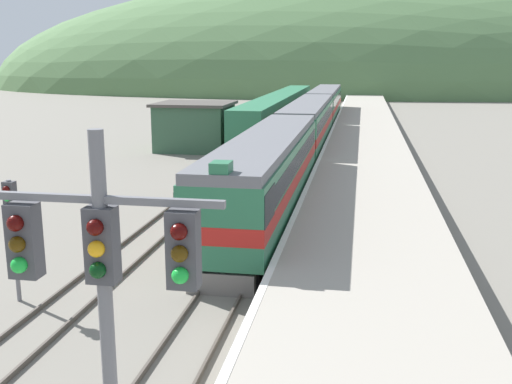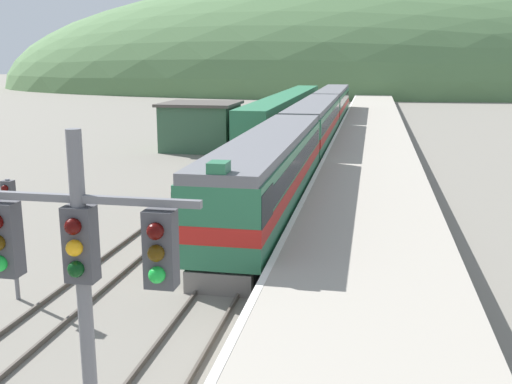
# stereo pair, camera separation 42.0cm
# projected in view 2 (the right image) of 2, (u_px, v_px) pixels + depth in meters

# --- Properties ---
(track_main) EXTENTS (1.52, 180.00, 0.16)m
(track_main) POSITION_uv_depth(u_px,v_px,m) (333.00, 120.00, 74.53)
(track_main) COLOR #4C443D
(track_main) RESTS_ON ground
(track_siding) EXTENTS (1.52, 180.00, 0.16)m
(track_siding) POSITION_uv_depth(u_px,v_px,m) (296.00, 120.00, 75.39)
(track_siding) COLOR #4C443D
(track_siding) RESTS_ON ground
(platform) EXTENTS (6.41, 140.00, 1.11)m
(platform) POSITION_uv_depth(u_px,v_px,m) (371.00, 139.00, 54.38)
(platform) COLOR #9E9689
(platform) RESTS_ON ground
(distant_hills) EXTENTS (182.81, 82.26, 52.57)m
(distant_hills) POSITION_uv_depth(u_px,v_px,m) (354.00, 89.00, 147.44)
(distant_hills) COLOR #517547
(distant_hills) RESTS_ON ground
(station_shed) EXTENTS (6.33, 6.02, 4.04)m
(station_shed) POSITION_uv_depth(u_px,v_px,m) (201.00, 126.00, 51.11)
(station_shed) COLOR #385B42
(station_shed) RESTS_ON ground
(express_train_lead_car) EXTENTS (3.02, 20.83, 4.47)m
(express_train_lead_car) POSITION_uv_depth(u_px,v_px,m) (269.00, 173.00, 29.17)
(express_train_lead_car) COLOR black
(express_train_lead_car) RESTS_ON ground
(carriage_second) EXTENTS (3.01, 21.85, 4.11)m
(carriage_second) POSITION_uv_depth(u_px,v_px,m) (314.00, 124.00, 50.67)
(carriage_second) COLOR black
(carriage_second) RESTS_ON ground
(carriage_third) EXTENTS (3.01, 21.85, 4.11)m
(carriage_third) POSITION_uv_depth(u_px,v_px,m) (332.00, 104.00, 72.44)
(carriage_third) COLOR black
(carriage_third) RESTS_ON ground
(siding_train) EXTENTS (2.90, 43.15, 3.74)m
(siding_train) POSITION_uv_depth(u_px,v_px,m) (287.00, 111.00, 66.96)
(siding_train) COLOR black
(siding_train) RESTS_ON ground
(signal_mast_main) EXTENTS (3.30, 0.42, 6.90)m
(signal_mast_main) POSITION_uv_depth(u_px,v_px,m) (83.00, 294.00, 7.95)
(signal_mast_main) COLOR slate
(signal_mast_main) RESTS_ON ground
(signal_post_siding) EXTENTS (0.36, 0.42, 4.04)m
(signal_post_siding) POSITION_uv_depth(u_px,v_px,m) (10.00, 214.00, 19.03)
(signal_post_siding) COLOR slate
(signal_post_siding) RESTS_ON ground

